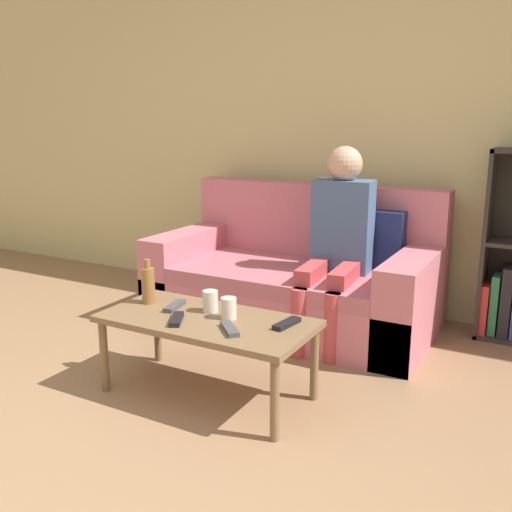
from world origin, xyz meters
TOP-DOWN VIEW (x-y plane):
  - wall_back at (0.00, 2.93)m, footprint 12.00×0.06m
  - couch at (0.01, 2.39)m, footprint 1.77×0.93m
  - coffee_table at (0.07, 1.24)m, footprint 1.02×0.49m
  - person_adult at (0.32, 2.29)m, footprint 0.37×0.66m
  - cup_near at (0.17, 1.29)m, footprint 0.07×0.07m
  - cup_far at (0.04, 1.32)m, footprint 0.08×0.08m
  - tv_remote_0 at (0.26, 1.14)m, footprint 0.15×0.15m
  - tv_remote_1 at (-0.15, 1.28)m, footprint 0.08×0.18m
  - tv_remote_2 at (-0.02, 1.13)m, footprint 0.12×0.17m
  - tv_remote_3 at (0.45, 1.33)m, footprint 0.07×0.18m
  - bottle at (-0.31, 1.29)m, footprint 0.07×0.07m

SIDE VIEW (x-z plane):
  - couch at x=0.01m, z-range -0.16..0.73m
  - coffee_table at x=0.07m, z-range 0.16..0.55m
  - tv_remote_0 at x=0.26m, z-range 0.40..0.42m
  - tv_remote_1 at x=-0.15m, z-range 0.40..0.42m
  - tv_remote_2 at x=-0.02m, z-range 0.40..0.42m
  - tv_remote_3 at x=0.45m, z-range 0.40..0.42m
  - cup_near at x=0.17m, z-range 0.40..0.50m
  - cup_far at x=0.04m, z-range 0.40..0.50m
  - bottle at x=-0.31m, z-range 0.38..0.61m
  - person_adult at x=0.32m, z-range 0.08..1.23m
  - wall_back at x=0.00m, z-range 0.00..2.60m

